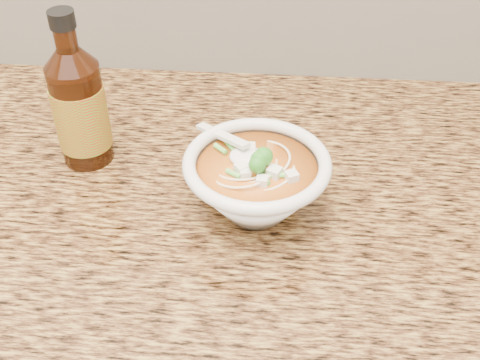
{
  "coord_description": "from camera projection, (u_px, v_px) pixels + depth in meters",
  "views": [
    {
      "loc": [
        0.25,
        1.09,
        1.41
      ],
      "look_at": [
        0.2,
        1.65,
        0.95
      ],
      "focal_mm": 45.0,
      "sensor_mm": 36.0,
      "label": 1
    }
  ],
  "objects": [
    {
      "name": "counter_slab",
      "position": [
        89.0,
        197.0,
        0.8
      ],
      "size": [
        4.0,
        0.68,
        0.04
      ],
      "primitive_type": "cube",
      "color": "olive",
      "rests_on": "cabinet"
    },
    {
      "name": "soup_bowl",
      "position": [
        256.0,
        183.0,
        0.72
      ],
      "size": [
        0.18,
        0.18,
        0.1
      ],
      "rotation": [
        0.0,
        0.0,
        0.08
      ],
      "color": "silver",
      "rests_on": "counter_slab"
    },
    {
      "name": "hot_sauce_bottle",
      "position": [
        80.0,
        108.0,
        0.78
      ],
      "size": [
        0.08,
        0.08,
        0.21
      ],
      "rotation": [
        0.0,
        0.0,
        -0.13
      ],
      "color": "#3F1908",
      "rests_on": "counter_slab"
    }
  ]
}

